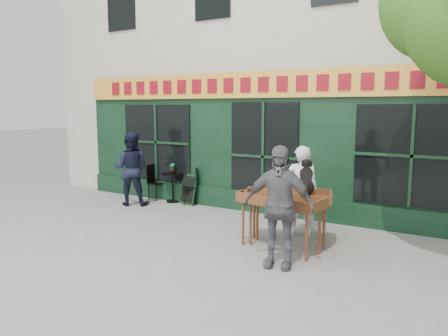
{
  "coord_description": "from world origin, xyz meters",
  "views": [
    {
      "loc": [
        4.45,
        -6.77,
        2.5
      ],
      "look_at": [
        0.03,
        0.5,
        1.3
      ],
      "focal_mm": 35.0,
      "sensor_mm": 36.0,
      "label": 1
    }
  ],
  "objects": [
    {
      "name": "book_cart_right",
      "position": [
        1.43,
        0.08,
        0.82
      ],
      "size": [
        1.58,
        0.85,
        0.99
      ],
      "rotation": [
        0.0,
        0.0,
        -0.16
      ],
      "color": "brown",
      "rests_on": "ground"
    },
    {
      "name": "bistro_chair_left",
      "position": [
        -3.23,
        2.2,
        0.56
      ],
      "size": [
        0.41,
        0.41,
        0.95
      ],
      "rotation": [
        0.0,
        0.0,
        1.44
      ],
      "color": "black",
      "rests_on": "ground"
    },
    {
      "name": "woman",
      "position": [
        1.41,
        1.12,
        0.88
      ],
      "size": [
        0.74,
        0.61,
        1.76
      ],
      "primitive_type": "imported",
      "rotation": [
        0.0,
        0.0,
        3.47
      ],
      "color": "silver",
      "rests_on": "ground"
    },
    {
      "name": "dog",
      "position": [
        1.76,
        0.42,
        1.29
      ],
      "size": [
        0.52,
        0.68,
        0.6
      ],
      "primitive_type": null,
      "rotation": [
        0.0,
        0.0,
        0.33
      ],
      "color": "black",
      "rests_on": "book_cart_center"
    },
    {
      "name": "man_right",
      "position": [
        1.73,
        -0.67,
        0.96
      ],
      "size": [
        1.19,
        0.67,
        1.92
      ],
      "primitive_type": "imported",
      "rotation": [
        0.0,
        0.0,
        0.19
      ],
      "color": "#505054",
      "rests_on": "ground"
    },
    {
      "name": "building",
      "position": [
        0.0,
        5.97,
        4.97
      ],
      "size": [
        14.0,
        7.26,
        10.0
      ],
      "color": "beige",
      "rests_on": "ground"
    },
    {
      "name": "bistro_chair_right",
      "position": [
        -1.97,
        2.25,
        0.56
      ],
      "size": [
        0.51,
        0.51,
        0.95
      ],
      "rotation": [
        0.0,
        0.0,
        -0.92
      ],
      "color": "black",
      "rests_on": "ground"
    },
    {
      "name": "book_cart_center",
      "position": [
        1.41,
        0.47,
        0.82
      ],
      "size": [
        1.62,
        1.07,
        0.99
      ],
      "rotation": [
        0.0,
        0.0,
        0.33
      ],
      "color": "brown",
      "rests_on": "ground"
    },
    {
      "name": "chalkboard",
      "position": [
        -2.09,
        2.19,
        0.4
      ],
      "size": [
        0.59,
        0.32,
        0.79
      ],
      "rotation": [
        0.0,
        0.0,
        -0.26
      ],
      "color": "black",
      "rests_on": "ground"
    },
    {
      "name": "potted_plant",
      "position": [
        -2.59,
        2.2,
        0.9
      ],
      "size": [
        0.16,
        0.12,
        0.28
      ],
      "primitive_type": "imported",
      "rotation": [
        0.0,
        0.0,
        0.13
      ],
      "color": "gray",
      "rests_on": "bistro_table"
    },
    {
      "name": "ground",
      "position": [
        0.0,
        0.0,
        0.0
      ],
      "size": [
        80.0,
        80.0,
        0.0
      ],
      "primitive_type": "plane",
      "color": "slate",
      "rests_on": "ground"
    },
    {
      "name": "man_left",
      "position": [
        -3.29,
        1.39,
        0.94
      ],
      "size": [
        1.13,
        1.05,
        1.87
      ],
      "primitive_type": "imported",
      "rotation": [
        0.0,
        0.0,
        3.62
      ],
      "color": "black",
      "rests_on": "ground"
    },
    {
      "name": "bistro_table",
      "position": [
        -2.59,
        2.2,
        0.54
      ],
      "size": [
        0.6,
        0.6,
        0.76
      ],
      "color": "black",
      "rests_on": "ground"
    }
  ]
}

